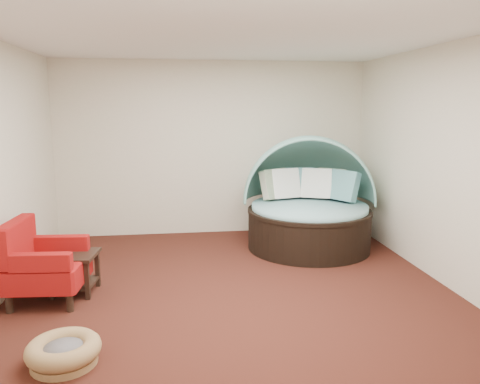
{
  "coord_description": "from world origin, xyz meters",
  "views": [
    {
      "loc": [
        -0.61,
        -5.1,
        2.08
      ],
      "look_at": [
        0.18,
        0.6,
        1.02
      ],
      "focal_mm": 35.0,
      "sensor_mm": 36.0,
      "label": 1
    }
  ],
  "objects": [
    {
      "name": "wall_right",
      "position": [
        2.5,
        0.0,
        1.4
      ],
      "size": [
        0.0,
        5.0,
        5.0
      ],
      "primitive_type": "plane",
      "rotation": [
        1.57,
        0.0,
        -1.57
      ],
      "color": "beige",
      "rests_on": "floor"
    },
    {
      "name": "floor",
      "position": [
        0.0,
        0.0,
        0.0
      ],
      "size": [
        5.0,
        5.0,
        0.0
      ],
      "primitive_type": "plane",
      "color": "#411912",
      "rests_on": "ground"
    },
    {
      "name": "wall_front",
      "position": [
        0.0,
        -2.5,
        1.4
      ],
      "size": [
        5.0,
        0.0,
        5.0
      ],
      "primitive_type": "plane",
      "rotation": [
        -1.57,
        0.0,
        0.0
      ],
      "color": "beige",
      "rests_on": "floor"
    },
    {
      "name": "canopy_daybed",
      "position": [
        1.34,
        1.51,
        0.77
      ],
      "size": [
        2.21,
        2.17,
        1.66
      ],
      "rotation": [
        0.0,
        0.0,
        -0.22
      ],
      "color": "black",
      "rests_on": "floor"
    },
    {
      "name": "wall_back",
      "position": [
        0.0,
        2.5,
        1.4
      ],
      "size": [
        5.0,
        0.0,
        5.0
      ],
      "primitive_type": "plane",
      "rotation": [
        1.57,
        0.0,
        0.0
      ],
      "color": "beige",
      "rests_on": "floor"
    },
    {
      "name": "red_armchair",
      "position": [
        -2.06,
        -0.06,
        0.41
      ],
      "size": [
        0.82,
        0.83,
        0.9
      ],
      "rotation": [
        0.0,
        0.0,
        -0.08
      ],
      "color": "black",
      "rests_on": "floor"
    },
    {
      "name": "pet_basket",
      "position": [
        -1.55,
        -1.43,
        0.11
      ],
      "size": [
        0.65,
        0.65,
        0.21
      ],
      "rotation": [
        0.0,
        0.0,
        0.09
      ],
      "color": "olive",
      "rests_on": "floor"
    },
    {
      "name": "side_table",
      "position": [
        -1.76,
        0.11,
        0.3
      ],
      "size": [
        0.54,
        0.54,
        0.46
      ],
      "rotation": [
        0.0,
        0.0,
        -0.12
      ],
      "color": "black",
      "rests_on": "floor"
    },
    {
      "name": "ceiling",
      "position": [
        0.0,
        0.0,
        2.8
      ],
      "size": [
        5.0,
        5.0,
        0.0
      ],
      "primitive_type": "plane",
      "rotation": [
        3.14,
        0.0,
        0.0
      ],
      "color": "white",
      "rests_on": "wall_back"
    }
  ]
}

